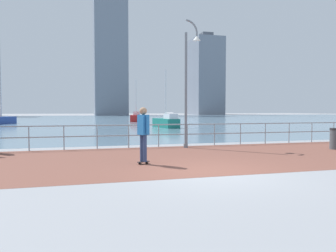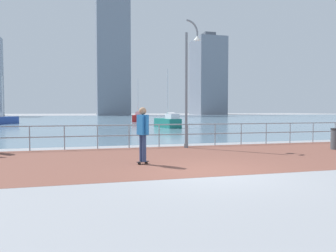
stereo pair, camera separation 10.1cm
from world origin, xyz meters
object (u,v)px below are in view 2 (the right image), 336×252
at_px(trash_bin, 336,139).
at_px(sailboat_red, 138,117).
at_px(lamppost, 189,77).
at_px(sailboat_navy, 168,122).
at_px(skateboarder, 143,130).
at_px(sailboat_yellow, 2,120).

distance_m(trash_bin, sailboat_red, 36.56).
bearing_deg(lamppost, sailboat_navy, 78.60).
bearing_deg(skateboarder, lamppost, 54.11).
distance_m(skateboarder, sailboat_navy, 21.53).
height_order(trash_bin, sailboat_red, sailboat_red).
relative_size(lamppost, sailboat_yellow, 0.99).
distance_m(sailboat_red, sailboat_navy, 17.51).
relative_size(trash_bin, sailboat_yellow, 0.16).
xyz_separation_m(sailboat_red, sailboat_navy, (0.02, -17.51, -0.06)).
xyz_separation_m(sailboat_yellow, sailboat_navy, (17.60, -12.64, -0.01)).
distance_m(lamppost, sailboat_yellow, 32.66).
height_order(lamppost, trash_bin, lamppost).
height_order(trash_bin, sailboat_yellow, sailboat_yellow).
relative_size(lamppost, skateboarder, 3.21).
height_order(skateboarder, sailboat_yellow, sailboat_yellow).
relative_size(lamppost, trash_bin, 6.23).
xyz_separation_m(lamppost, sailboat_yellow, (-14.25, 29.27, -2.65)).
distance_m(sailboat_yellow, sailboat_red, 18.24).
relative_size(sailboat_yellow, sailboat_navy, 1.02).
bearing_deg(trash_bin, skateboarder, -169.40).
xyz_separation_m(sailboat_yellow, sailboat_red, (17.58, 4.87, 0.05)).
bearing_deg(lamppost, skateboarder, -125.89).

